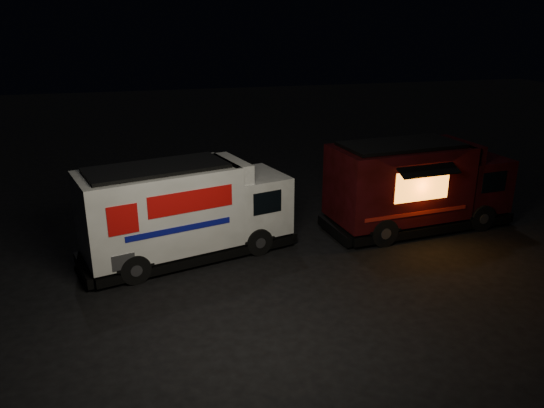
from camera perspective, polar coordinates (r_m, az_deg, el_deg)
The scene contains 3 objects.
ground at distance 14.81m, azimuth -0.84°, elevation -7.17°, with size 80.00×80.00×0.00m, color black.
white_truck at distance 15.39m, azimuth -9.01°, elevation -0.64°, with size 6.24×2.13×2.83m, color white, non-canonical shape.
red_truck at distance 18.01m, azimuth 15.57°, elevation 2.02°, with size 6.27×2.31×2.92m, color #3C0A0F, non-canonical shape.
Camera 1 is at (-3.12, -12.87, 6.63)m, focal length 35.00 mm.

